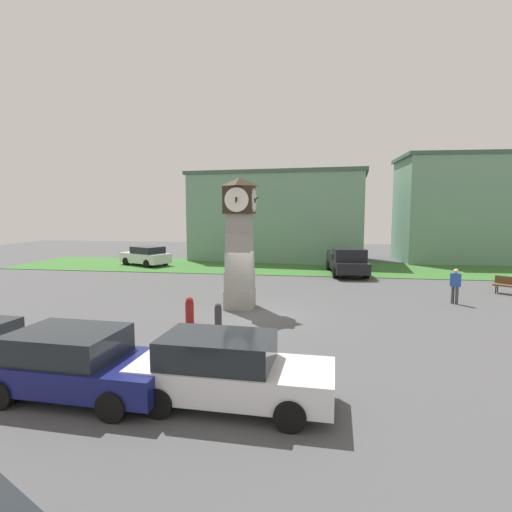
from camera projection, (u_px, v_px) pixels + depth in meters
ground_plane at (255, 314)px, 16.65m from camera, size 76.90×76.90×0.00m
clock_tower at (240, 242)px, 17.39m from camera, size 1.62×1.60×5.69m
bollard_near_tower at (190, 310)px, 15.12m from camera, size 0.32×0.32×1.03m
bollard_mid_row at (218, 316)px, 14.38m from camera, size 0.26×0.26×0.96m
car_near_tower at (77, 362)px, 9.19m from camera, size 4.38×2.26×1.52m
car_by_building at (228, 370)px, 8.70m from camera, size 4.45×2.01×1.55m
car_silver_hatch at (146, 256)px, 31.56m from camera, size 4.48×3.50×1.54m
pickup_truck at (347, 261)px, 27.15m from camera, size 2.64×5.75×1.85m
bench at (512, 284)px, 20.49m from camera, size 1.62×1.33×0.90m
pedestrian_near_bench at (455, 284)px, 18.34m from camera, size 0.44×0.46×1.64m
street_lamp_far_side at (216, 216)px, 34.72m from camera, size 0.50×0.24×6.74m
warehouse_blue_far at (278, 216)px, 35.49m from camera, size 15.76×7.90×7.69m
storefront_low_left at (493, 209)px, 33.74m from camera, size 15.87×7.11×8.98m
grass_verge_far at (310, 268)px, 30.19m from camera, size 46.14×7.99×0.04m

